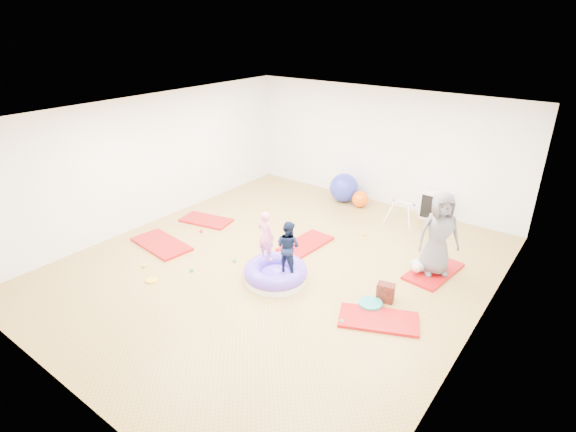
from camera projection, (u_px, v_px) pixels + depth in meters
The scene contains 19 objects.
room at pixel (278, 196), 7.86m from camera, with size 7.01×8.01×2.81m.
gym_mat_front_left at pixel (161, 244), 9.14m from camera, with size 1.33×0.66×0.06m, color #D40400.
gym_mat_mid_left at pixel (206, 220), 10.20m from camera, with size 1.14×0.57×0.05m, color #D40400.
gym_mat_center_back at pixel (306, 244), 9.15m from camera, with size 1.19×0.59×0.05m, color #D40400.
gym_mat_right at pixel (378, 320), 6.87m from camera, with size 1.20×0.60×0.05m, color #D40400.
gym_mat_rear_right at pixel (434, 271), 8.17m from camera, with size 1.24×0.62×0.05m, color #D40400.
inflatable_cushion at pixel (276, 273), 7.89m from camera, with size 1.13×1.13×0.36m.
child_pink at pixel (266, 233), 7.86m from camera, with size 0.34×0.22×0.93m, color pink.
child_navy at pixel (288, 244), 7.51m from camera, with size 0.45×0.35×0.92m, color #0E1937.
adult_caregiver at pixel (439, 234), 7.80m from camera, with size 0.74×0.48×1.52m, color #5B5B62.
infant at pixel (419, 266), 8.08m from camera, with size 0.37×0.37×0.22m.
ball_pit_balls at pixel (257, 266), 8.32m from camera, with size 4.11×3.73×0.07m.
exercise_ball_blue at pixel (344, 188), 11.18m from camera, with size 0.72×0.72×0.72m, color #2530AD.
exercise_ball_orange at pixel (360, 199), 10.90m from camera, with size 0.41×0.41×0.41m, color #EC5B0B.
infant_play_gym at pixel (403, 209), 10.04m from camera, with size 0.65×0.62×0.50m.
cube_shelf at pixel (435, 206), 10.21m from camera, with size 0.63×0.31×0.63m.
balance_disc at pixel (370, 304), 7.21m from camera, with size 0.38×0.38×0.09m, color teal.
backpack at pixel (385, 293), 7.30m from camera, with size 0.28×0.17×0.32m, color maroon.
yellow_toy at pixel (152, 280), 7.91m from camera, with size 0.21×0.21×0.03m, color yellow.
Camera 1 is at (4.54, -5.74, 4.28)m, focal length 28.00 mm.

